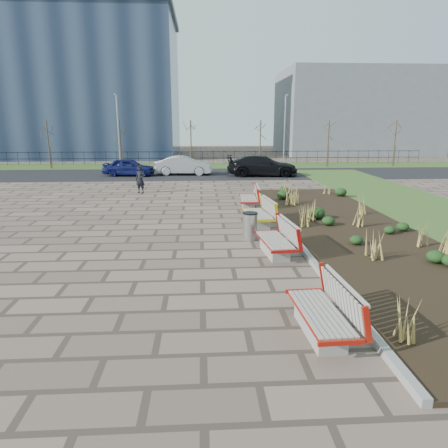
{
  "coord_description": "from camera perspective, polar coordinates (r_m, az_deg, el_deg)",
  "views": [
    {
      "loc": [
        0.84,
        -8.56,
        3.86
      ],
      "look_at": [
        1.5,
        3.0,
        0.9
      ],
      "focal_mm": 32.0,
      "sensor_mm": 36.0,
      "label": 1
    }
  ],
  "objects": [
    {
      "name": "bench_c",
      "position": [
        15.32,
        4.91,
        1.62
      ],
      "size": [
        1.14,
        2.19,
        1.0
      ],
      "primitive_type": null,
      "rotation": [
        0.0,
        0.0,
        0.12
      ],
      "color": "#D9C10B",
      "rests_on": "ground"
    },
    {
      "name": "tree_a",
      "position": [
        37.38,
        -23.77,
        10.36
      ],
      "size": [
        1.4,
        1.4,
        4.0
      ],
      "primitive_type": null,
      "color": "#4C3D2D",
      "rests_on": "grass_verge_far"
    },
    {
      "name": "building_grey",
      "position": [
        54.08,
        18.1,
        14.86
      ],
      "size": [
        18.0,
        12.0,
        10.0
      ],
      "primitive_type": "cube",
      "color": "slate",
      "rests_on": "ground"
    },
    {
      "name": "bench_b",
      "position": [
        11.99,
        7.25,
        -2.05
      ],
      "size": [
        1.1,
        2.18,
        1.0
      ],
      "primitive_type": null,
      "rotation": [
        0.0,
        0.0,
        0.1
      ],
      "color": "#A60D0B",
      "rests_on": "ground"
    },
    {
      "name": "bench_d",
      "position": [
        18.54,
        3.48,
        3.87
      ],
      "size": [
        1.04,
        2.16,
        1.0
      ],
      "primitive_type": null,
      "rotation": [
        0.0,
        0.0,
        -0.07
      ],
      "color": "red",
      "rests_on": "ground"
    },
    {
      "name": "tree_f",
      "position": [
        39.07,
        23.19,
        10.53
      ],
      "size": [
        1.4,
        1.4,
        4.0
      ],
      "primitive_type": null,
      "color": "#4C3D2D",
      "rests_on": "grass_verge_far"
    },
    {
      "name": "tree_c",
      "position": [
        35.11,
        -4.74,
        11.31
      ],
      "size": [
        1.4,
        1.4,
        4.0
      ],
      "primitive_type": null,
      "color": "#4C3D2D",
      "rests_on": "grass_verge_far"
    },
    {
      "name": "railing_fence",
      "position": [
        38.2,
        -4.59,
        9.45
      ],
      "size": [
        44.0,
        0.1,
        1.2
      ],
      "primitive_type": null,
      "color": "black",
      "rests_on": "grass_verge_far"
    },
    {
      "name": "road",
      "position": [
        30.81,
        -4.85,
        7.1
      ],
      "size": [
        80.0,
        7.0,
        0.02
      ],
      "primitive_type": "cube",
      "color": "black",
      "rests_on": "ground"
    },
    {
      "name": "planting_bed",
      "position": [
        15.08,
        17.87,
        -1.0
      ],
      "size": [
        4.5,
        18.0,
        0.1
      ],
      "primitive_type": "cube",
      "color": "black",
      "rests_on": "ground"
    },
    {
      "name": "car_blue",
      "position": [
        30.46,
        -13.44,
        7.91
      ],
      "size": [
        3.88,
        1.89,
        1.27
      ],
      "primitive_type": "imported",
      "rotation": [
        0.0,
        0.0,
        1.46
      ],
      "color": "#131753",
      "rests_on": "road"
    },
    {
      "name": "litter_bin",
      "position": [
        13.46,
        3.74,
        -0.34
      ],
      "size": [
        0.49,
        0.49,
        0.91
      ],
      "primitive_type": "cylinder",
      "color": "#B2B2B7",
      "rests_on": "ground"
    },
    {
      "name": "planting_curb",
      "position": [
        14.41,
        9.19,
        -1.08
      ],
      "size": [
        0.16,
        18.0,
        0.15
      ],
      "primitive_type": "cube",
      "color": "gray",
      "rests_on": "ground"
    },
    {
      "name": "car_silver",
      "position": [
        30.43,
        -5.75,
        8.32
      ],
      "size": [
        4.29,
        1.74,
        1.38
      ],
      "primitive_type": "imported",
      "rotation": [
        0.0,
        0.0,
        1.5
      ],
      "color": "gray",
      "rests_on": "road"
    },
    {
      "name": "lamp_west",
      "position": [
        35.24,
        -14.83,
        12.54
      ],
      "size": [
        0.24,
        0.6,
        6.0
      ],
      "primitive_type": null,
      "color": "gray",
      "rests_on": "grass_verge_far"
    },
    {
      "name": "ground",
      "position": [
        9.42,
        -8.22,
        -9.99
      ],
      "size": [
        120.0,
        120.0,
        0.0
      ],
      "primitive_type": "plane",
      "color": "#745E50",
      "rests_on": "ground"
    },
    {
      "name": "lamp_east",
      "position": [
        35.3,
        8.65,
        12.84
      ],
      "size": [
        0.24,
        0.6,
        6.0
      ],
      "primitive_type": null,
      "color": "gray",
      "rests_on": "grass_verge_far"
    },
    {
      "name": "tree_b",
      "position": [
        35.76,
        -14.57,
        10.97
      ],
      "size": [
        1.4,
        1.4,
        4.0
      ],
      "primitive_type": null,
      "color": "#4C3D2D",
      "rests_on": "grass_verge_far"
    },
    {
      "name": "tree_e",
      "position": [
        36.83,
        14.64,
        11.05
      ],
      "size": [
        1.4,
        1.4,
        4.0
      ],
      "primitive_type": null,
      "color": "#4C3D2D",
      "rests_on": "grass_verge_far"
    },
    {
      "name": "bench_a",
      "position": [
        7.75,
        13.56,
        -11.77
      ],
      "size": [
        1.0,
        2.14,
        1.0
      ],
      "primitive_type": null,
      "rotation": [
        0.0,
        0.0,
        0.05
      ],
      "color": "#A7170B",
      "rests_on": "ground"
    },
    {
      "name": "pedestrian",
      "position": [
        22.82,
        -11.87,
        6.24
      ],
      "size": [
        0.66,
        0.55,
        1.53
      ],
      "primitive_type": "imported",
      "rotation": [
        0.0,
        0.0,
        -0.39
      ],
      "color": "black",
      "rests_on": "ground"
    },
    {
      "name": "tree_d",
      "position": [
        35.48,
        5.19,
        11.34
      ],
      "size": [
        1.4,
        1.4,
        4.0
      ],
      "primitive_type": null,
      "color": "#4C3D2D",
      "rests_on": "grass_verge_far"
    },
    {
      "name": "grass_verge_far",
      "position": [
        36.77,
        -4.62,
        8.29
      ],
      "size": [
        80.0,
        5.0,
        0.04
      ],
      "primitive_type": "cube",
      "color": "#33511E",
      "rests_on": "ground"
    },
    {
      "name": "car_black",
      "position": [
        29.75,
        5.45,
        8.31
      ],
      "size": [
        5.33,
        2.53,
        1.5
      ],
      "primitive_type": "imported",
      "rotation": [
        0.0,
        0.0,
        1.49
      ],
      "color": "black",
      "rests_on": "road"
    }
  ]
}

